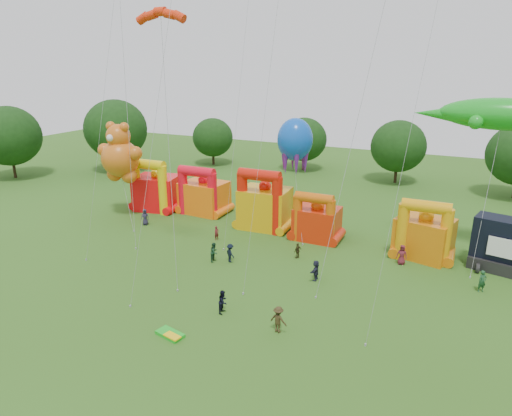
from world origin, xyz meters
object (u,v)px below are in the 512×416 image
at_px(bouncy_castle_0, 156,190).
at_px(gecko_kite, 496,147).
at_px(spectator_4, 298,251).
at_px(bouncy_castle_2, 264,205).
at_px(spectator_0, 145,217).
at_px(octopus_kite, 297,177).
at_px(teddy_bear_kite, 123,175).

bearing_deg(bouncy_castle_0, gecko_kite, 1.22).
bearing_deg(spectator_4, gecko_kite, 139.12).
distance_m(bouncy_castle_2, gecko_kite, 23.58).
bearing_deg(spectator_4, bouncy_castle_2, -111.17).
xyz_separation_m(gecko_kite, spectator_0, (-34.84, -6.17, -9.81)).
bearing_deg(gecko_kite, spectator_0, -169.97).
distance_m(octopus_kite, spectator_4, 8.89).
relative_size(octopus_kite, spectator_0, 6.55).
distance_m(teddy_bear_kite, octopus_kite, 20.30).
relative_size(teddy_bear_kite, gecko_kite, 0.76).
bearing_deg(gecko_kite, octopus_kite, -176.60).
distance_m(gecko_kite, octopus_kite, 18.91).
relative_size(gecko_kite, octopus_kite, 1.21).
xyz_separation_m(gecko_kite, octopus_kite, (-18.35, -1.09, -4.43)).
height_order(spectator_0, spectator_4, spectator_0).
bearing_deg(teddy_bear_kite, octopus_kite, 12.32).
height_order(bouncy_castle_2, gecko_kite, gecko_kite).
bearing_deg(octopus_kite, bouncy_castle_2, -178.48).
bearing_deg(octopus_kite, spectator_0, -162.90).
xyz_separation_m(bouncy_castle_0, bouncy_castle_2, (15.11, -0.40, 0.13)).
height_order(gecko_kite, spectator_0, gecko_kite).
bearing_deg(gecko_kite, spectator_4, -154.46).
relative_size(teddy_bear_kite, spectator_0, 6.06).
bearing_deg(bouncy_castle_0, octopus_kite, -0.91).
xyz_separation_m(teddy_bear_kite, gecko_kite, (38.16, 5.42, 5.39)).
distance_m(bouncy_castle_0, spectator_0, 6.08).
bearing_deg(bouncy_castle_0, teddy_bear_kite, -101.64).
bearing_deg(teddy_bear_kite, spectator_0, -12.70).
height_order(bouncy_castle_0, gecko_kite, gecko_kite).
distance_m(bouncy_castle_0, bouncy_castle_2, 15.11).
bearing_deg(spectator_4, spectator_0, -70.45).
bearing_deg(bouncy_castle_2, octopus_kite, 1.52).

